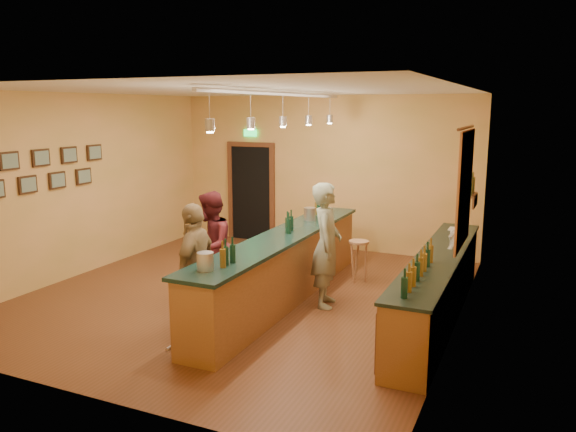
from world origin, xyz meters
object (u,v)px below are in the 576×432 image
at_px(tasting_bar, 283,263).
at_px(bar_stool, 359,249).
at_px(back_counter, 438,286).
at_px(customer_a, 211,246).
at_px(customer_b, 196,268).
at_px(bartender, 327,245).

bearing_deg(tasting_bar, bar_stool, 62.71).
distance_m(back_counter, bar_stool, 2.01).
xyz_separation_m(back_counter, customer_a, (-3.35, -0.56, 0.36)).
relative_size(tasting_bar, bar_stool, 7.19).
relative_size(customer_a, customer_b, 0.97).
height_order(tasting_bar, customer_a, customer_a).
bearing_deg(bar_stool, back_counter, -39.77).
height_order(back_counter, customer_a, customer_a).
bearing_deg(back_counter, customer_b, -148.63).
distance_m(tasting_bar, bartender, 0.75).
bearing_deg(bartender, customer_a, 90.77).
distance_m(tasting_bar, customer_a, 1.14).
distance_m(bartender, bar_stool, 1.42).
relative_size(back_counter, bar_stool, 6.42).
bearing_deg(back_counter, tasting_bar, -175.50).
xyz_separation_m(tasting_bar, customer_a, (-1.05, -0.38, 0.24)).
relative_size(back_counter, customer_b, 2.61).
xyz_separation_m(tasting_bar, bartender, (0.67, 0.10, 0.33)).
xyz_separation_m(tasting_bar, bar_stool, (0.76, 1.47, -0.04)).
relative_size(tasting_bar, customer_b, 2.93).
height_order(bartender, customer_b, bartender).
bearing_deg(bartender, back_counter, -101.93).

